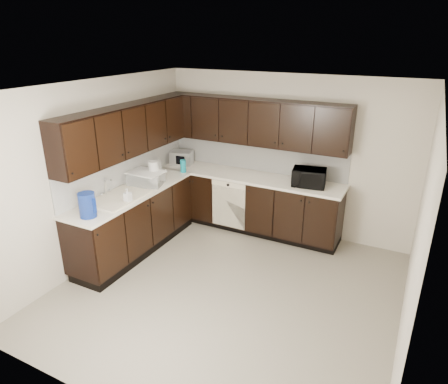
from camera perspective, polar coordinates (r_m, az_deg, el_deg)
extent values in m
plane|color=gray|center=(5.22, 0.61, -13.77)|extent=(4.00, 4.00, 0.00)
plane|color=white|center=(4.29, 0.75, 14.59)|extent=(4.00, 4.00, 0.00)
cube|color=beige|center=(6.37, 8.76, 5.18)|extent=(4.00, 0.02, 2.50)
cube|color=beige|center=(5.73, -17.54, 2.55)|extent=(0.02, 4.00, 2.50)
cube|color=beige|center=(4.21, 25.98, -5.69)|extent=(0.02, 4.00, 2.50)
cube|color=beige|center=(3.17, -16.17, -13.47)|extent=(4.00, 0.02, 2.50)
cube|color=black|center=(6.54, 3.37, -1.61)|extent=(3.00, 0.60, 0.90)
cube|color=black|center=(6.04, -12.68, -4.19)|extent=(0.60, 2.20, 0.90)
cube|color=black|center=(6.73, 3.40, -4.65)|extent=(3.00, 0.54, 0.10)
cube|color=black|center=(6.20, -12.16, -7.58)|extent=(0.54, 2.20, 0.10)
cube|color=white|center=(6.37, 3.46, 2.28)|extent=(3.03, 0.63, 0.04)
cube|color=white|center=(5.85, -13.05, -0.04)|extent=(0.63, 2.23, 0.04)
cube|color=white|center=(6.54, 4.54, 5.17)|extent=(3.00, 0.02, 0.48)
cube|color=white|center=(6.16, -13.56, 3.58)|extent=(0.02, 2.80, 0.48)
cube|color=black|center=(6.26, 4.14, 10.01)|extent=(3.00, 0.33, 0.70)
cube|color=black|center=(5.79, -13.95, 8.47)|extent=(0.33, 2.47, 0.70)
cube|color=beige|center=(6.36, 0.67, -1.79)|extent=(0.58, 0.02, 0.78)
cube|color=beige|center=(6.22, 0.66, 1.07)|extent=(0.58, 0.03, 0.08)
cylinder|color=black|center=(6.21, 0.59, 1.02)|extent=(0.04, 0.02, 0.04)
cube|color=beige|center=(5.63, -14.85, -0.84)|extent=(0.54, 0.82, 0.03)
cube|color=beige|center=(5.52, -16.12, -2.36)|extent=(0.42, 0.34, 0.16)
cube|color=beige|center=(5.79, -13.47, -0.95)|extent=(0.42, 0.34, 0.16)
cylinder|color=silver|center=(5.72, -16.62, 0.71)|extent=(0.03, 0.03, 0.26)
cylinder|color=silver|center=(5.65, -16.38, 1.76)|extent=(0.14, 0.02, 0.02)
cylinder|color=#B2B2B7|center=(5.51, -16.15, -2.07)|extent=(0.20, 0.20, 0.10)
imported|color=black|center=(5.97, 12.04, 2.04)|extent=(0.53, 0.40, 0.26)
imported|color=gray|center=(5.44, -13.61, -0.47)|extent=(0.09, 0.09, 0.19)
imported|color=gray|center=(6.51, -9.31, 3.86)|extent=(0.10, 0.10, 0.26)
cube|color=silver|center=(6.90, -6.08, 4.89)|extent=(0.42, 0.36, 0.23)
cube|color=white|center=(6.03, -11.07, 1.94)|extent=(0.57, 0.49, 0.19)
cylinder|color=#10309B|center=(5.12, -18.95, -1.77)|extent=(0.27, 0.27, 0.31)
cylinder|color=#0E8A9C|center=(6.49, -5.86, 3.71)|extent=(0.12, 0.12, 0.20)
cylinder|color=silver|center=(6.07, -9.98, 2.84)|extent=(0.18, 0.18, 0.33)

